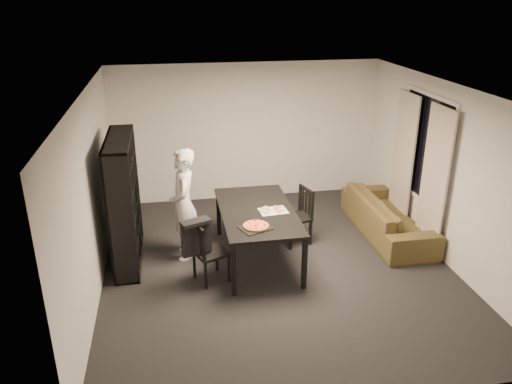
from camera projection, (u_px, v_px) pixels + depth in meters
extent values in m
cube|color=black|center=(277.00, 266.00, 7.40)|extent=(5.00, 5.50, 0.01)
cube|color=white|center=(280.00, 90.00, 6.42)|extent=(5.00, 5.50, 0.01)
cube|color=silver|center=(247.00, 132.00, 9.42)|extent=(5.00, 0.01, 2.60)
cube|color=silver|center=(346.00, 294.00, 4.40)|extent=(5.00, 0.01, 2.60)
cube|color=silver|center=(92.00, 196.00, 6.50)|extent=(0.01, 5.50, 2.60)
cube|color=silver|center=(445.00, 173.00, 7.32)|extent=(0.01, 5.50, 2.60)
cube|color=black|center=(425.00, 148.00, 7.79)|extent=(0.02, 1.40, 1.60)
cube|color=white|center=(425.00, 148.00, 7.79)|extent=(0.03, 1.52, 1.72)
cube|color=#B9AE9E|center=(434.00, 181.00, 7.43)|extent=(0.03, 0.70, 2.25)
cube|color=#B9AE9E|center=(403.00, 160.00, 8.38)|extent=(0.03, 0.70, 2.25)
cube|color=black|center=(124.00, 201.00, 7.24)|extent=(0.35, 1.50, 1.90)
cube|color=black|center=(257.00, 211.00, 7.31)|extent=(1.07, 1.93, 0.04)
cube|color=black|center=(234.00, 270.00, 6.55)|extent=(0.06, 0.06, 0.76)
cube|color=black|center=(304.00, 263.00, 6.71)|extent=(0.06, 0.06, 0.76)
cube|color=black|center=(219.00, 213.00, 8.21)|extent=(0.06, 0.06, 0.76)
cube|color=black|center=(276.00, 209.00, 8.37)|extent=(0.06, 0.06, 0.76)
cube|color=black|center=(211.00, 252.00, 6.89)|extent=(0.54, 0.54, 0.04)
cube|color=black|center=(198.00, 240.00, 6.71)|extent=(0.19, 0.40, 0.45)
cube|color=black|center=(197.00, 227.00, 6.63)|extent=(0.18, 0.38, 0.05)
cube|color=black|center=(229.00, 269.00, 6.92)|extent=(0.04, 0.04, 0.41)
cube|color=black|center=(217.00, 258.00, 7.20)|extent=(0.04, 0.04, 0.41)
cube|color=black|center=(206.00, 276.00, 6.75)|extent=(0.04, 0.04, 0.41)
cube|color=black|center=(194.00, 264.00, 7.03)|extent=(0.04, 0.04, 0.41)
cube|color=black|center=(295.00, 218.00, 7.93)|extent=(0.52, 0.52, 0.04)
cube|color=black|center=(306.00, 201.00, 7.92)|extent=(0.16, 0.42, 0.45)
cube|color=black|center=(307.00, 189.00, 7.84)|extent=(0.14, 0.40, 0.05)
cube|color=black|center=(279.00, 228.00, 8.10)|extent=(0.04, 0.04, 0.41)
cube|color=black|center=(291.00, 237.00, 7.79)|extent=(0.04, 0.04, 0.41)
cube|color=black|center=(299.00, 224.00, 8.25)|extent=(0.04, 0.04, 0.41)
cube|color=black|center=(310.00, 233.00, 7.94)|extent=(0.04, 0.04, 0.41)
cube|color=black|center=(196.00, 239.00, 6.69)|extent=(0.42, 0.23, 0.45)
cube|color=black|center=(196.00, 222.00, 6.59)|extent=(0.43, 0.31, 0.05)
imported|color=silver|center=(184.00, 205.00, 7.37)|extent=(0.41, 0.63, 1.71)
cube|color=black|center=(255.00, 228.00, 6.75)|extent=(0.49, 0.45, 0.01)
cylinder|color=#9A5E2C|center=(256.00, 226.00, 6.76)|extent=(0.35, 0.35, 0.02)
cylinder|color=#C37A32|center=(256.00, 225.00, 6.76)|extent=(0.31, 0.31, 0.01)
cube|color=silver|center=(273.00, 211.00, 7.27)|extent=(0.43, 0.34, 0.01)
imported|color=#47381C|center=(388.00, 216.00, 8.26)|extent=(0.85, 2.18, 0.64)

